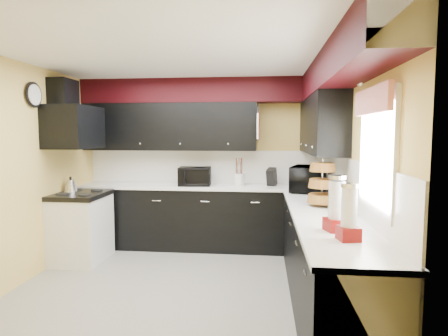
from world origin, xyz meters
name	(u,v)px	position (x,y,z in m)	size (l,w,h in m)	color
ground	(180,288)	(0.00, 0.00, 0.00)	(3.60, 3.60, 0.00)	gray
wall_back	(205,163)	(0.00, 1.80, 1.25)	(3.60, 0.06, 2.50)	#E0C666
wall_right	(351,178)	(1.80, 0.00, 1.25)	(0.06, 3.60, 2.50)	#E0C666
wall_left	(21,174)	(-1.80, 0.00, 1.25)	(0.06, 3.60, 2.50)	#E0C666
ceiling	(177,56)	(0.00, 0.00, 2.50)	(3.60, 3.60, 0.06)	white
cab_back	(202,218)	(0.00, 1.50, 0.45)	(3.60, 0.60, 0.90)	black
cab_right	(324,262)	(1.50, -0.30, 0.45)	(0.60, 3.00, 0.90)	black
counter_back	(201,186)	(0.00, 1.50, 0.92)	(3.62, 0.64, 0.04)	white
counter_right	(325,215)	(1.50, -0.30, 0.92)	(0.64, 3.02, 0.04)	white
splash_back	(204,167)	(0.00, 1.79, 1.19)	(3.60, 0.02, 0.50)	white
splash_right	(350,183)	(1.79, 0.00, 1.19)	(0.02, 3.60, 0.50)	white
upper_back	(170,127)	(-0.50, 1.62, 1.80)	(2.60, 0.35, 0.70)	black
upper_right	(321,125)	(1.62, 0.90, 1.80)	(0.35, 1.80, 0.70)	black
soffit_back	(202,91)	(0.00, 1.62, 2.33)	(3.60, 0.36, 0.35)	black
soffit_right	(340,68)	(1.62, -0.18, 2.33)	(0.36, 3.24, 0.35)	black
stove	(81,229)	(-1.50, 0.75, 0.43)	(0.60, 0.75, 0.86)	white
cooktop	(80,195)	(-1.50, 0.75, 0.89)	(0.62, 0.77, 0.06)	black
hood	(74,127)	(-1.55, 0.75, 1.78)	(0.50, 0.78, 0.55)	black
hood_duct	(63,95)	(-1.68, 0.75, 2.20)	(0.24, 0.40, 0.40)	black
window	(377,153)	(1.79, -0.90, 1.55)	(0.03, 0.86, 0.96)	white
valance	(372,101)	(1.73, -0.90, 1.95)	(0.04, 0.88, 0.20)	red
pan_top	(258,113)	(0.82, 1.55, 2.00)	(0.03, 0.22, 0.40)	black
pan_mid	(257,130)	(0.82, 1.42, 1.75)	(0.03, 0.28, 0.46)	black
pan_low	(258,132)	(0.82, 1.68, 1.72)	(0.03, 0.24, 0.42)	black
cut_board	(258,126)	(0.83, 1.30, 1.80)	(0.03, 0.26, 0.35)	white
baskets	(322,183)	(1.52, 0.05, 1.18)	(0.27, 0.27, 0.50)	brown
clock	(34,95)	(-1.77, 0.25, 2.15)	(0.03, 0.30, 0.30)	black
deco_plate	(360,73)	(1.77, -0.35, 2.25)	(0.03, 0.24, 0.24)	white
toaster_oven	(195,176)	(-0.09, 1.46, 1.07)	(0.46, 0.38, 0.27)	black
microwave	(308,179)	(1.50, 1.04, 1.11)	(0.60, 0.41, 0.33)	black
utensil_crock	(239,180)	(0.55, 1.51, 1.03)	(0.16, 0.16, 0.17)	silver
knife_block	(272,177)	(1.03, 1.54, 1.07)	(0.11, 0.16, 0.25)	black
kettle	(71,186)	(-1.68, 0.85, 1.00)	(0.17, 0.17, 0.16)	#ACACB0
dispenser_a	(336,204)	(1.47, -0.98, 1.15)	(0.15, 0.15, 0.42)	#670B01
dispenser_b	(349,214)	(1.51, -1.24, 1.13)	(0.14, 0.14, 0.38)	#740606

